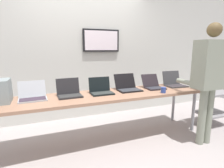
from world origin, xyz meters
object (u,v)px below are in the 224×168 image
object	(u,v)px
workbench	(103,97)
laptop_station_4	(153,85)
laptop_station_3	(128,87)
laptop_station_5	(174,83)
storage_cart	(213,103)
laptop_station_2	(101,90)
laptop_station_1	(69,92)
laptop_station_0	(32,95)
coffee_mug	(163,90)
person	(209,73)

from	to	relation	value
workbench	laptop_station_4	world-z (taller)	laptop_station_4
laptop_station_3	laptop_station_4	size ratio (longest dim) A/B	1.04
laptop_station_5	storage_cart	bearing A→B (deg)	-22.34
laptop_station_2	laptop_station_3	size ratio (longest dim) A/B	0.91
laptop_station_4	storage_cart	bearing A→B (deg)	-13.20
laptop_station_1	storage_cart	distance (m)	2.61
laptop_station_2	laptop_station_4	world-z (taller)	laptop_station_2
laptop_station_5	laptop_station_1	bearing A→B (deg)	-179.57
laptop_station_0	laptop_station_4	size ratio (longest dim) A/B	1.04
laptop_station_3	coffee_mug	distance (m)	0.57
laptop_station_1	coffee_mug	size ratio (longest dim) A/B	3.87
laptop_station_2	laptop_station_4	xyz separation A→B (m)	(0.95, 0.02, -0.00)
laptop_station_5	storage_cart	size ratio (longest dim) A/B	0.58
laptop_station_3	storage_cart	world-z (taller)	laptop_station_3
laptop_station_4	laptop_station_1	bearing A→B (deg)	-179.96
storage_cart	person	bearing A→B (deg)	-148.19
laptop_station_1	laptop_station_3	size ratio (longest dim) A/B	0.92
laptop_station_4	laptop_station_5	distance (m)	0.46
laptop_station_3	laptop_station_4	bearing A→B (deg)	-4.15
laptop_station_3	storage_cart	bearing A→B (deg)	-10.62
laptop_station_5	person	xyz separation A→B (m)	(-0.02, -0.72, 0.27)
workbench	laptop_station_1	world-z (taller)	laptop_station_1
workbench	laptop_station_3	bearing A→B (deg)	14.38
laptop_station_0	laptop_station_3	distance (m)	1.43
workbench	laptop_station_3	distance (m)	0.50
laptop_station_4	workbench	bearing A→B (deg)	-174.70
laptop_station_0	laptop_station_4	world-z (taller)	laptop_station_0
workbench	person	bearing A→B (deg)	-24.17
laptop_station_1	laptop_station_4	size ratio (longest dim) A/B	0.96
workbench	laptop_station_1	xyz separation A→B (m)	(-0.47, 0.09, 0.10)
laptop_station_1	laptop_station_5	world-z (taller)	laptop_station_5
person	laptop_station_0	bearing A→B (deg)	162.79
laptop_station_1	laptop_station_3	bearing A→B (deg)	2.12
laptop_station_0	person	size ratio (longest dim) A/B	0.21
workbench	laptop_station_1	distance (m)	0.49
coffee_mug	laptop_station_3	bearing A→B (deg)	138.84
laptop_station_1	laptop_station_4	world-z (taller)	laptop_station_1
workbench	coffee_mug	world-z (taller)	coffee_mug
workbench	storage_cart	xyz separation A→B (m)	(2.09, -0.18, -0.27)
workbench	laptop_station_0	world-z (taller)	laptop_station_0
laptop_station_1	coffee_mug	distance (m)	1.41
laptop_station_0	laptop_station_2	size ratio (longest dim) A/B	1.09
laptop_station_0	laptop_station_1	distance (m)	0.48
workbench	laptop_station_0	size ratio (longest dim) A/B	9.00
laptop_station_2	laptop_station_5	world-z (taller)	laptop_station_5
laptop_station_4	coffee_mug	distance (m)	0.34
laptop_station_2	coffee_mug	distance (m)	0.96
laptop_station_3	laptop_station_4	distance (m)	0.47
laptop_station_3	coffee_mug	world-z (taller)	laptop_station_3
laptop_station_2	person	distance (m)	1.57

